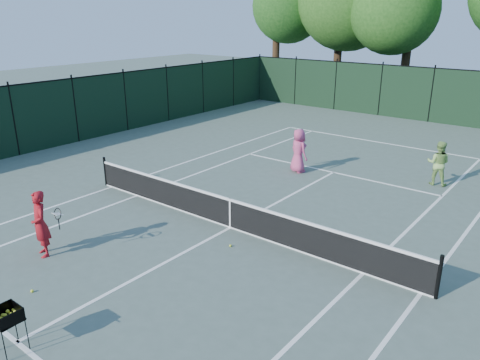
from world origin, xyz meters
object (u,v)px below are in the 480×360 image
Objects in this scene: coach at (40,224)px; player_pink at (299,151)px; loose_ball_midcourt at (230,246)px; loose_ball_near_cart at (32,291)px; ball_hopper at (6,316)px; player_green at (438,163)px.

coach is 9.95m from player_pink.
loose_ball_near_cart is at bearing -115.65° from loose_ball_midcourt.
loose_ball_midcourt is at bearing 78.74° from ball_hopper.
coach is at bearing 140.94° from loose_ball_near_cart.
player_pink is 6.85m from loose_ball_midcourt.
player_pink reaches higher than loose_ball_midcourt.
player_green is 23.82× the size of loose_ball_near_cart.
ball_hopper reaches higher than loose_ball_near_cart.
player_green is at bearing 78.41° from coach.
loose_ball_near_cart is (-1.51, 1.22, -0.71)m from ball_hopper.
player_green is 13.72m from loose_ball_near_cart.
loose_ball_midcourt is at bearing 129.47° from player_pink.
coach is 13.26m from player_green.
player_pink is 1.06× the size of player_green.
coach reaches higher than ball_hopper.
loose_ball_midcourt is (0.60, 5.63, -0.71)m from ball_hopper.
player_pink reaches higher than ball_hopper.
coach is at bearing -136.76° from loose_ball_midcourt.
player_green is (6.30, 11.67, -0.06)m from coach.
loose_ball_midcourt is (2.12, 4.41, 0.00)m from loose_ball_near_cart.
player_green is (4.71, 1.85, -0.05)m from player_pink.
loose_ball_near_cart is at bearing 112.09° from player_pink.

